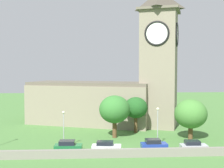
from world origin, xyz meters
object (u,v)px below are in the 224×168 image
object	(u,v)px
car_white	(106,146)
tree_riverside_west	(191,114)
car_green	(68,146)
car_silver	(193,146)
car_blue	(154,145)
streetlamp_west_mid	(64,123)
tree_by_tower	(115,110)
tree_churchyard	(136,108)
streetlamp_central	(158,120)
church	(114,88)

from	to	relation	value
car_white	tree_riverside_west	xyz separation A→B (m)	(16.05, 7.33, 3.94)
car_green	car_silver	world-z (taller)	car_green
car_white	car_blue	bearing A→B (deg)	3.03
car_silver	streetlamp_west_mid	size ratio (longest dim) A/B	0.68
car_white	car_silver	size ratio (longest dim) A/B	1.14
car_white	tree_by_tower	xyz separation A→B (m)	(2.01, 9.64, 4.55)
car_white	tree_churchyard	size ratio (longest dim) A/B	0.65
car_silver	car_white	bearing A→B (deg)	176.81
car_blue	tree_churchyard	world-z (taller)	tree_churchyard
car_silver	tree_riverside_west	distance (m)	9.25
car_silver	tree_churchyard	size ratio (longest dim) A/B	0.57
streetlamp_west_mid	streetlamp_central	bearing A→B (deg)	0.32
streetlamp_west_mid	tree_by_tower	distance (m)	11.58
car_blue	tree_churchyard	xyz separation A→B (m)	(-1.08, 13.36, 4.22)
car_silver	church	bearing A→B (deg)	115.09
car_blue	car_silver	size ratio (longest dim) A/B	1.01
car_blue	car_silver	world-z (taller)	car_blue
church	streetlamp_central	distance (m)	21.90
car_white	tree_riverside_west	world-z (taller)	tree_riverside_west
tree_by_tower	tree_riverside_west	distance (m)	14.25
car_green	tree_churchyard	distance (m)	19.11
streetlamp_west_mid	tree_churchyard	size ratio (longest dim) A/B	0.85
car_silver	streetlamp_central	xyz separation A→B (m)	(-5.07, 3.24, 3.59)
streetlamp_central	tree_churchyard	size ratio (longest dim) A/B	0.91
church	car_green	bearing A→B (deg)	-110.89
tree_by_tower	car_green	bearing A→B (deg)	-130.28
car_silver	tree_by_tower	size ratio (longest dim) A/B	0.52
car_white	car_green	bearing A→B (deg)	178.73
church	car_green	distance (m)	25.75
tree_riverside_west	streetlamp_west_mid	bearing A→B (deg)	-167.82
streetlamp_west_mid	church	bearing A→B (deg)	65.04
car_silver	tree_riverside_west	bearing A→B (deg)	74.95
tree_churchyard	car_green	bearing A→B (deg)	-132.99
tree_churchyard	church	bearing A→B (deg)	113.02
tree_by_tower	streetlamp_central	bearing A→B (deg)	-46.57
tree_by_tower	car_silver	bearing A→B (deg)	-41.28
church	tree_riverside_west	xyz separation A→B (m)	(13.35, -15.74, -3.92)
streetlamp_central	streetlamp_west_mid	bearing A→B (deg)	-179.68
car_green	streetlamp_central	distance (m)	15.45
car_silver	streetlamp_west_mid	bearing A→B (deg)	171.39
car_silver	tree_riverside_west	world-z (taller)	tree_riverside_west
streetlamp_central	tree_by_tower	bearing A→B (deg)	133.43
car_green	streetlamp_west_mid	bearing A→B (deg)	111.39
streetlamp_central	tree_by_tower	size ratio (longest dim) A/B	0.82
streetlamp_central	tree_by_tower	xyz separation A→B (m)	(-6.80, 7.18, 0.92)
car_blue	car_green	bearing A→B (deg)	-178.85
streetlamp_west_mid	tree_churchyard	bearing A→B (deg)	39.98
car_silver	streetlamp_west_mid	xyz separation A→B (m)	(-20.80, 3.15, 3.33)
streetlamp_central	tree_riverside_west	bearing A→B (deg)	33.91
church	streetlamp_west_mid	bearing A→B (deg)	-114.96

